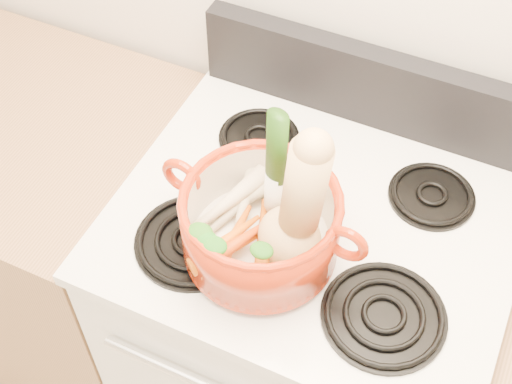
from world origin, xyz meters
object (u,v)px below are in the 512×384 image
at_px(leek, 276,169).
at_px(dutch_oven, 261,225).
at_px(squash, 291,203).
at_px(stove_body, 304,335).

bearing_deg(leek, dutch_oven, -69.28).
relative_size(dutch_oven, squash, 0.97).
height_order(stove_body, squash, squash).
bearing_deg(squash, dutch_oven, -165.58).
xyz_separation_m(dutch_oven, leek, (0.00, 0.05, 0.10)).
bearing_deg(stove_body, squash, -92.03).
xyz_separation_m(stove_body, squash, (-0.00, -0.14, 0.68)).
relative_size(squash, leek, 1.06).
relative_size(stove_body, leek, 3.29).
bearing_deg(dutch_oven, leek, 88.92).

